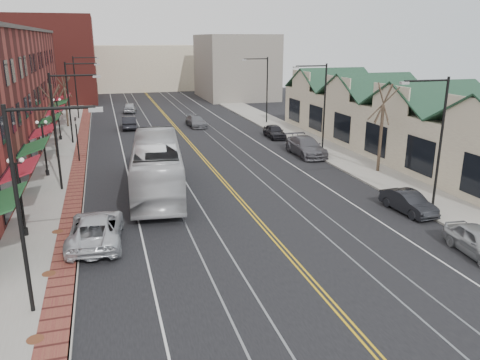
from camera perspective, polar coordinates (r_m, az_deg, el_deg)
ground at (r=21.95m, az=7.95°, el=-11.28°), size 160.00×160.00×0.00m
sidewalk_left at (r=39.11m, az=-21.21°, el=0.54°), size 4.00×120.00×0.15m
sidewalk_right at (r=43.87m, az=11.71°, el=3.02°), size 4.00×120.00×0.15m
building_right at (r=46.50m, az=18.48°, el=6.09°), size 8.00×36.00×4.60m
backdrop_left at (r=87.97m, az=-21.97°, el=13.53°), size 14.00×18.00×14.00m
backdrop_mid at (r=103.05m, az=-11.99°, el=13.27°), size 22.00×14.00×9.00m
backdrop_right at (r=85.90m, az=-0.57°, el=13.65°), size 12.00×16.00×11.00m
streetlight_l_0 at (r=18.55m, az=-24.28°, el=-1.18°), size 3.33×0.25×8.00m
streetlight_l_1 at (r=34.09m, az=-20.96°, el=6.86°), size 3.33×0.25×8.00m
streetlight_l_2 at (r=49.92m, az=-19.71°, el=9.83°), size 3.33×0.25×8.00m
streetlight_l_3 at (r=65.83m, az=-19.06°, el=11.36°), size 3.33×0.25×8.00m
streetlight_r_0 at (r=30.89m, az=22.78°, el=5.72°), size 3.33×0.25×8.00m
streetlight_r_1 at (r=44.32m, az=9.78°, el=9.78°), size 3.33×0.25×8.00m
streetlight_r_2 at (r=59.04m, az=2.91°, el=11.71°), size 3.33×0.25×8.00m
lamppost_l_1 at (r=27.20m, az=-25.15°, el=-2.11°), size 0.84×0.28×4.27m
lamppost_l_2 at (r=38.69m, az=-22.71°, el=3.46°), size 0.84×0.28×4.27m
lamppost_l_3 at (r=52.39m, az=-21.23°, el=6.83°), size 0.84×0.28×4.27m
tree_left_near at (r=44.29m, az=-21.77°, el=6.85°), size 1.78×1.37×6.48m
tree_left_far at (r=60.12m, az=-20.50°, el=9.10°), size 1.66×1.28×6.02m
tree_right_mid at (r=38.32m, az=16.87°, el=6.30°), size 1.90×1.46×6.93m
manhole_near at (r=18.80m, az=-23.70°, el=-17.35°), size 0.60×0.60×0.02m
manhole_mid at (r=23.11m, az=-22.28°, el=-10.52°), size 0.60×0.60×0.02m
manhole_far at (r=27.65m, az=-21.35°, el=-5.87°), size 0.60×0.60×0.02m
traffic_signal at (r=42.38m, az=-19.26°, el=5.10°), size 0.18×0.15×3.80m
transit_bus at (r=32.87m, az=-10.09°, el=1.74°), size 4.55×13.67×3.74m
parked_suv at (r=25.59m, az=-17.15°, el=-5.73°), size 3.07×5.91×1.59m
parked_car_a at (r=26.02m, az=27.16°, el=-6.72°), size 2.11×4.34×1.43m
parked_car_b at (r=30.54m, az=19.85°, el=-2.56°), size 1.71×4.13×1.33m
parked_car_c at (r=43.31m, az=8.05°, el=4.07°), size 2.36×5.77×1.67m
parked_car_d at (r=50.81m, az=4.24°, el=5.93°), size 1.81×4.20×1.41m
distant_car_left at (r=57.45m, az=-13.36°, el=6.84°), size 1.81×4.67×1.52m
distant_car_right at (r=57.48m, az=-5.38°, el=7.14°), size 2.16×4.72×1.34m
distant_car_far at (r=70.42m, az=-13.27°, el=8.60°), size 2.24×4.45×1.45m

